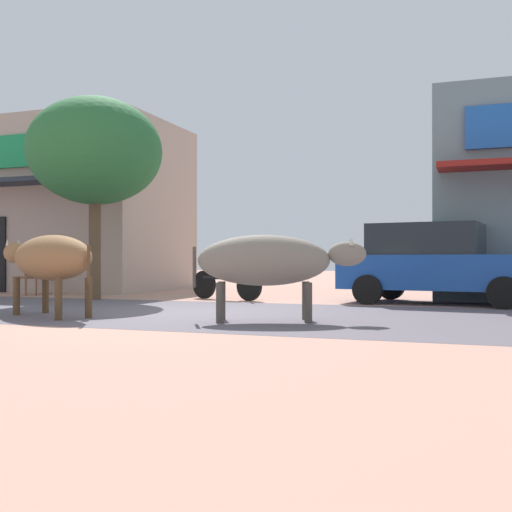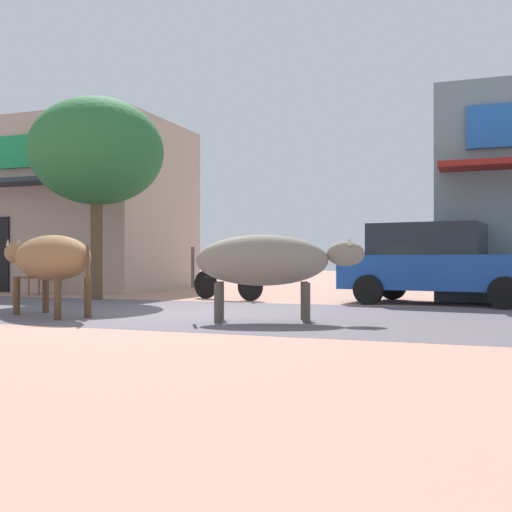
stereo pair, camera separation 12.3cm
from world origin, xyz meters
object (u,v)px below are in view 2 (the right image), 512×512
Objects in this scene: roadside_tree at (97,152)px; cow_far_dark at (266,261)px; cow_near_brown at (49,258)px; parked_hatchback_car at (438,263)px; parked_motorcycle at (228,279)px; cafe_chair_by_doorway at (31,275)px.

cow_far_dark is (5.25, -3.33, -2.46)m from roadside_tree.
parked_hatchback_car is at bearing 41.74° from cow_near_brown.
parked_hatchback_car reaches higher than cow_far_dark.
parked_motorcycle is 4.86m from cow_near_brown.
parked_hatchback_car reaches higher than cafe_chair_by_doorway.
cow_near_brown reaches higher than cow_far_dark.
cow_near_brown is 2.77× the size of cafe_chair_by_doorway.
parked_hatchback_car is at bearing 4.03° from parked_motorcycle.
roadside_tree is 1.11× the size of parked_hatchback_car.
cow_far_dark is at bearing -60.55° from parked_motorcycle.
parked_motorcycle is at bearing -175.97° from parked_hatchback_car.
cow_far_dark is 2.71× the size of cafe_chair_by_doorway.
cow_near_brown is (1.71, -3.74, -2.42)m from roadside_tree.
parked_motorcycle is at bearing 119.45° from cow_far_dark.
roadside_tree is at bearing -19.05° from cafe_chair_by_doorway.
cow_near_brown is 3.56m from cow_far_dark.
roadside_tree reaches higher than cow_far_dark.
roadside_tree is at bearing 147.64° from cow_far_dark.
roadside_tree is 6.69m from cow_far_dark.
cafe_chair_by_doorway is (-4.31, 4.63, -0.41)m from cow_near_brown.
parked_motorcycle is 4.96m from cow_far_dark.
cow_near_brown is at bearing -65.37° from roadside_tree.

